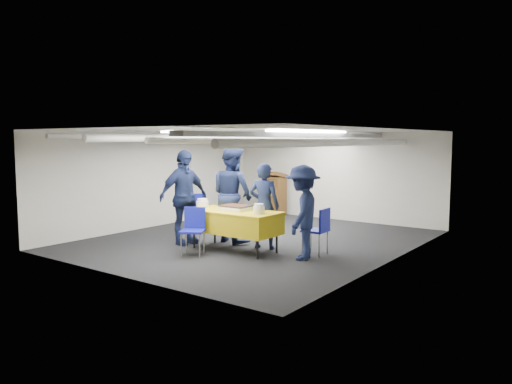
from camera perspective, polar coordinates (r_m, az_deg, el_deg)
ground at (r=10.58m, az=-0.10°, el=-5.51°), size 7.00×7.00×0.00m
room_shell at (r=10.65m, az=1.61°, el=4.38°), size 6.00×7.00×2.30m
serving_table at (r=9.52m, az=-2.48°, el=-3.39°), size 1.77×0.85×0.77m
sheet_cake at (r=9.56m, az=-2.35°, el=-1.80°), size 0.56×0.44×0.10m
plate_stack_left at (r=9.94m, az=-6.14°, el=-1.31°), size 0.24×0.24×0.18m
plate_stack_right at (r=9.07m, az=0.33°, el=-1.97°), size 0.21×0.21×0.18m
podium at (r=13.86m, az=2.07°, el=-0.21°), size 0.62×0.53×1.25m
chair_near at (r=9.27m, az=-7.14°, el=-3.87°), size 0.57×0.57×0.87m
chair_right at (r=9.20m, az=7.25°, el=-3.94°), size 0.44×0.44×0.87m
chair_left at (r=11.56m, az=-6.78°, el=-1.91°), size 0.59×0.59×0.87m
sailor_a at (r=9.65m, az=0.94°, el=-1.61°), size 0.69×0.54×1.67m
sailor_b at (r=10.27m, az=-2.72°, el=-0.28°), size 1.11×0.96×1.98m
sailor_c at (r=10.16m, az=-8.26°, el=-0.59°), size 0.64×1.18×1.91m
sailor_d at (r=8.83m, az=5.34°, el=-2.33°), size 0.94×1.23×1.68m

